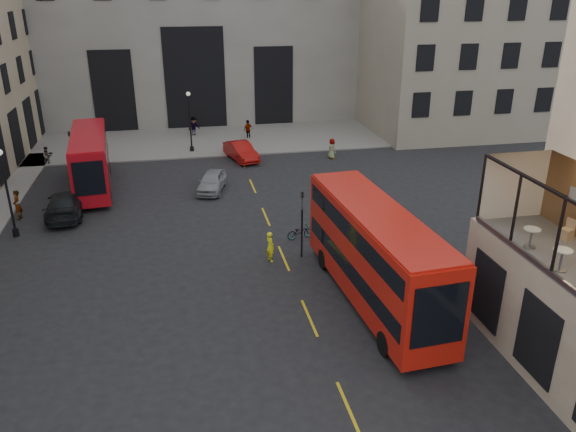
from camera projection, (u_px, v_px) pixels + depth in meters
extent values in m
plane|color=black|center=(403.00, 402.00, 20.09)|extent=(140.00, 140.00, 0.00)
cube|color=black|center=(537.00, 339.00, 20.23)|extent=(0.08, 9.20, 3.00)
cube|color=beige|center=(514.00, 185.00, 23.48)|extent=(3.00, 0.04, 2.90)
cube|color=slate|center=(551.00, 273.00, 19.20)|extent=(0.12, 10.00, 0.18)
cube|color=black|center=(566.00, 198.00, 18.14)|extent=(0.12, 10.00, 0.10)
cube|color=beige|center=(573.00, 194.00, 22.05)|extent=(0.04, 0.45, 0.55)
cube|color=tan|center=(575.00, 329.00, 20.41)|extent=(3.00, 11.00, 4.50)
cube|color=gray|center=(190.00, 33.00, 59.15)|extent=(34.00, 10.00, 18.00)
cube|color=black|center=(195.00, 79.00, 56.12)|extent=(6.00, 0.12, 10.00)
cube|color=black|center=(113.00, 92.00, 55.04)|extent=(4.00, 0.12, 8.00)
cube|color=black|center=(274.00, 86.00, 57.97)|extent=(4.00, 0.12, 8.00)
cube|color=gray|center=(445.00, 25.00, 56.10)|extent=(16.00, 18.00, 20.00)
cube|color=slate|center=(190.00, 140.00, 53.35)|extent=(40.00, 12.00, 0.12)
cylinder|color=black|center=(302.00, 233.00, 30.22)|extent=(0.10, 0.10, 2.80)
imported|color=black|center=(302.00, 201.00, 29.49)|extent=(0.16, 0.20, 1.00)
cylinder|color=black|center=(73.00, 163.00, 42.14)|extent=(0.10, 0.10, 2.80)
imported|color=black|center=(70.00, 138.00, 41.41)|extent=(0.16, 0.20, 1.00)
cylinder|color=black|center=(8.00, 197.00, 32.30)|extent=(0.14, 0.14, 5.00)
cylinder|color=black|center=(16.00, 232.00, 33.17)|extent=(0.36, 0.36, 0.50)
cylinder|color=black|center=(190.00, 124.00, 48.79)|extent=(0.14, 0.14, 5.00)
cylinder|color=black|center=(192.00, 149.00, 49.66)|extent=(0.36, 0.36, 0.50)
sphere|color=silver|center=(188.00, 94.00, 47.78)|extent=(0.36, 0.36, 0.36)
cube|color=red|center=(375.00, 254.00, 25.60)|extent=(3.36, 11.65, 4.08)
cube|color=black|center=(374.00, 265.00, 25.82)|extent=(3.36, 11.03, 0.84)
cube|color=black|center=(377.00, 229.00, 25.11)|extent=(3.36, 11.03, 0.84)
cube|color=red|center=(378.00, 212.00, 24.80)|extent=(3.24, 11.41, 0.13)
cylinder|color=black|center=(324.00, 259.00, 29.33)|extent=(0.36, 1.06, 1.05)
cylinder|color=black|center=(366.00, 254.00, 29.91)|extent=(0.36, 1.06, 1.05)
cylinder|color=black|center=(385.00, 344.00, 22.46)|extent=(0.36, 1.06, 1.05)
cylinder|color=black|center=(438.00, 335.00, 23.04)|extent=(0.36, 1.06, 1.05)
cube|color=#AF0C15|center=(91.00, 159.00, 40.20)|extent=(3.33, 10.41, 3.63)
cube|color=black|center=(92.00, 166.00, 40.40)|extent=(3.31, 9.86, 0.74)
cube|color=black|center=(89.00, 144.00, 39.77)|extent=(3.31, 9.86, 0.74)
cube|color=#AF0C15|center=(87.00, 134.00, 39.49)|extent=(3.21, 10.20, 0.11)
cylinder|color=black|center=(80.00, 170.00, 43.47)|extent=(0.35, 0.95, 0.93)
cylinder|color=black|center=(108.00, 168.00, 44.03)|extent=(0.35, 0.95, 0.93)
cylinder|color=black|center=(77.00, 200.00, 37.42)|extent=(0.35, 0.95, 0.93)
cylinder|color=black|center=(109.00, 197.00, 37.99)|extent=(0.35, 0.95, 0.93)
imported|color=gray|center=(212.00, 182.00, 40.27)|extent=(2.73, 4.41, 1.40)
imported|color=#9B0C09|center=(241.00, 151.00, 47.33)|extent=(2.75, 4.87, 1.52)
imported|color=black|center=(65.00, 204.00, 35.93)|extent=(2.48, 5.53, 1.57)
imported|color=gray|center=(300.00, 232.00, 32.82)|extent=(1.67, 0.86, 0.83)
imported|color=#FFF81A|center=(270.00, 246.00, 30.02)|extent=(0.58, 0.71, 1.69)
imported|color=gray|center=(47.00, 156.00, 45.85)|extent=(0.93, 0.83, 1.57)
imported|color=gray|center=(194.00, 127.00, 54.50)|extent=(1.44, 1.17, 1.94)
imported|color=gray|center=(248.00, 130.00, 53.65)|extent=(1.14, 0.96, 1.83)
imported|color=gray|center=(332.00, 149.00, 47.70)|extent=(0.79, 0.97, 1.72)
imported|color=gray|center=(17.00, 205.00, 35.28)|extent=(0.47, 0.71, 1.93)
cylinder|color=white|center=(563.00, 250.00, 19.32)|extent=(0.64, 0.64, 0.04)
cylinder|color=slate|center=(561.00, 260.00, 19.46)|extent=(0.09, 0.09, 0.75)
cylinder|color=slate|center=(559.00, 270.00, 19.61)|extent=(0.47, 0.47, 0.03)
cylinder|color=beige|center=(532.00, 229.00, 21.00)|extent=(0.62, 0.62, 0.04)
cylinder|color=slate|center=(531.00, 238.00, 21.14)|extent=(0.08, 0.08, 0.73)
cylinder|color=slate|center=(529.00, 247.00, 21.28)|extent=(0.46, 0.46, 0.03)
cube|color=tan|center=(566.00, 234.00, 21.87)|extent=(0.51, 0.51, 0.44)
cube|color=tan|center=(571.00, 224.00, 21.79)|extent=(0.14, 0.41, 0.39)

